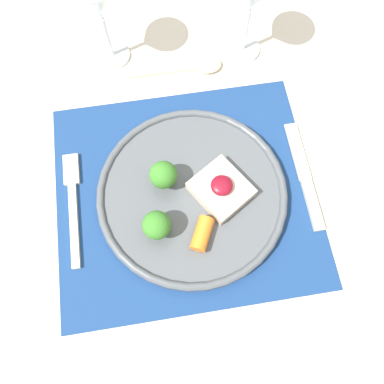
{
  "coord_description": "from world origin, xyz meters",
  "views": [
    {
      "loc": [
        -0.02,
        -0.2,
        1.33
      ],
      "look_at": [
        0.01,
        -0.01,
        0.8
      ],
      "focal_mm": 35.0,
      "sensor_mm": 36.0,
      "label": 1
    }
  ],
  "objects_px": {
    "spoon": "(196,66)",
    "wine_glass_far": "(98,4)",
    "dinner_plate": "(192,194)",
    "knife": "(306,182)",
    "fork": "(73,200)"
  },
  "relations": [
    {
      "from": "fork",
      "to": "spoon",
      "type": "xyz_separation_m",
      "value": [
        0.23,
        0.22,
        -0.0
      ]
    },
    {
      "from": "dinner_plate",
      "to": "spoon",
      "type": "xyz_separation_m",
      "value": [
        0.04,
        0.24,
        -0.01
      ]
    },
    {
      "from": "knife",
      "to": "wine_glass_far",
      "type": "relative_size",
      "value": 1.16
    },
    {
      "from": "knife",
      "to": "wine_glass_far",
      "type": "xyz_separation_m",
      "value": [
        -0.28,
        0.29,
        0.11
      ]
    },
    {
      "from": "dinner_plate",
      "to": "fork",
      "type": "distance_m",
      "value": 0.18
    },
    {
      "from": "spoon",
      "to": "wine_glass_far",
      "type": "relative_size",
      "value": 1.07
    },
    {
      "from": "spoon",
      "to": "wine_glass_far",
      "type": "distance_m",
      "value": 0.19
    },
    {
      "from": "fork",
      "to": "spoon",
      "type": "relative_size",
      "value": 1.09
    },
    {
      "from": "knife",
      "to": "spoon",
      "type": "bearing_deg",
      "value": 117.81
    },
    {
      "from": "fork",
      "to": "knife",
      "type": "relative_size",
      "value": 1.0
    },
    {
      "from": "wine_glass_far",
      "to": "knife",
      "type": "bearing_deg",
      "value": -46.37
    },
    {
      "from": "dinner_plate",
      "to": "knife",
      "type": "xyz_separation_m",
      "value": [
        0.18,
        -0.0,
        -0.01
      ]
    },
    {
      "from": "fork",
      "to": "wine_glass_far",
      "type": "xyz_separation_m",
      "value": [
        0.08,
        0.27,
        0.11
      ]
    },
    {
      "from": "dinner_plate",
      "to": "wine_glass_far",
      "type": "xyz_separation_m",
      "value": [
        -0.1,
        0.29,
        0.1
      ]
    },
    {
      "from": "knife",
      "to": "fork",
      "type": "bearing_deg",
      "value": 174.39
    }
  ]
}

